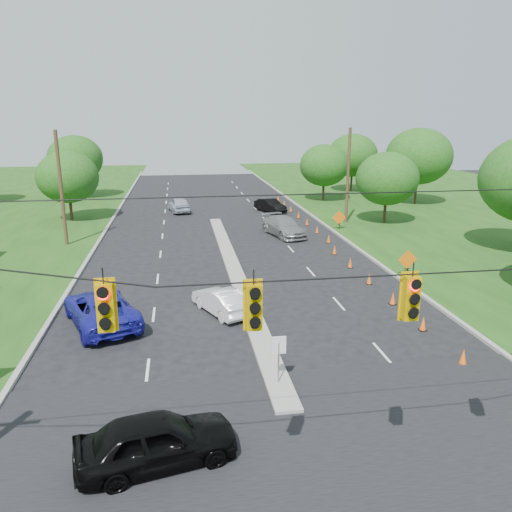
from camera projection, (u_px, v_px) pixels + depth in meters
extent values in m
plane|color=black|center=(322.00, 501.00, 13.32)|extent=(160.00, 160.00, 0.00)
cube|color=black|center=(322.00, 501.00, 13.32)|extent=(160.00, 14.00, 0.02)
cube|color=gray|center=(98.00, 244.00, 40.38)|extent=(0.25, 110.00, 0.16)
cube|color=gray|center=(338.00, 235.00, 43.38)|extent=(0.25, 110.00, 0.16)
cube|color=gray|center=(234.00, 271.00, 33.31)|extent=(1.00, 34.00, 0.18)
cylinder|color=gray|center=(279.00, 365.00, 18.79)|extent=(0.06, 0.06, 1.80)
cube|color=white|center=(279.00, 345.00, 18.58)|extent=(0.55, 0.04, 0.70)
cylinder|color=black|center=(347.00, 260.00, 10.50)|extent=(24.00, 0.04, 0.04)
cube|color=#EAB400|center=(105.00, 307.00, 9.96)|extent=(0.34, 0.24, 1.00)
cube|color=#EAB400|center=(254.00, 307.00, 10.45)|extent=(0.34, 0.24, 1.00)
cube|color=#EAB400|center=(411.00, 298.00, 10.97)|extent=(0.34, 0.24, 1.00)
cylinder|color=#422D1C|center=(61.00, 189.00, 38.82)|extent=(0.28, 0.28, 9.00)
cylinder|color=#422D1C|center=(348.00, 176.00, 47.29)|extent=(0.28, 0.28, 9.00)
cone|color=orange|center=(463.00, 357.00, 20.59)|extent=(0.32, 0.32, 0.70)
cone|color=orange|center=(423.00, 323.00, 23.92)|extent=(0.32, 0.32, 0.70)
cone|color=orange|center=(393.00, 298.00, 27.25)|extent=(0.32, 0.32, 0.70)
cone|color=orange|center=(369.00, 279.00, 30.58)|extent=(0.32, 0.32, 0.70)
cone|color=orange|center=(350.00, 263.00, 33.91)|extent=(0.32, 0.32, 0.70)
cone|color=orange|center=(335.00, 250.00, 37.25)|extent=(0.32, 0.32, 0.70)
cone|color=orange|center=(329.00, 239.00, 40.67)|extent=(0.32, 0.32, 0.70)
cone|color=orange|center=(317.00, 229.00, 44.00)|extent=(0.32, 0.32, 0.70)
cone|color=orange|center=(307.00, 222.00, 47.33)|extent=(0.32, 0.32, 0.70)
cone|color=orange|center=(298.00, 215.00, 50.66)|extent=(0.32, 0.32, 0.70)
cone|color=orange|center=(291.00, 209.00, 53.99)|extent=(0.32, 0.32, 0.70)
cone|color=orange|center=(284.00, 203.00, 57.33)|extent=(0.32, 0.32, 0.70)
cone|color=orange|center=(278.00, 199.00, 60.66)|extent=(0.32, 0.32, 0.70)
cube|color=black|center=(407.00, 269.00, 31.91)|extent=(0.06, 0.58, 0.26)
cube|color=black|center=(407.00, 269.00, 31.91)|extent=(0.06, 0.58, 0.26)
cube|color=orange|center=(408.00, 260.00, 31.75)|extent=(1.27, 0.05, 1.27)
cube|color=black|center=(339.00, 224.00, 45.24)|extent=(0.06, 0.58, 0.26)
cube|color=black|center=(339.00, 224.00, 45.24)|extent=(0.06, 0.58, 0.26)
cube|color=orange|center=(339.00, 218.00, 45.08)|extent=(1.27, 0.05, 1.27)
cylinder|color=black|center=(71.00, 208.00, 48.99)|extent=(0.28, 0.28, 2.52)
ellipsoid|color=#194C14|center=(68.00, 177.00, 48.16)|extent=(5.88, 5.88, 5.04)
cylinder|color=black|center=(78.00, 187.00, 62.92)|extent=(0.28, 0.28, 2.88)
ellipsoid|color=#194C14|center=(75.00, 159.00, 61.98)|extent=(6.72, 6.72, 5.76)
cylinder|color=black|center=(385.00, 211.00, 47.72)|extent=(0.28, 0.28, 2.52)
ellipsoid|color=#194C14|center=(387.00, 179.00, 46.90)|extent=(5.88, 5.88, 5.04)
cylinder|color=black|center=(416.00, 191.00, 58.33)|extent=(0.28, 0.28, 3.24)
ellipsoid|color=#194C14|center=(419.00, 156.00, 57.27)|extent=(7.56, 7.56, 6.48)
cylinder|color=black|center=(351.00, 181.00, 68.26)|extent=(0.28, 0.28, 2.88)
ellipsoid|color=#194C14|center=(353.00, 155.00, 67.32)|extent=(6.72, 6.72, 5.76)
cylinder|color=black|center=(323.00, 191.00, 60.75)|extent=(0.28, 0.28, 2.52)
ellipsoid|color=#194C14|center=(324.00, 165.00, 59.93)|extent=(5.88, 5.88, 5.04)
imported|color=black|center=(157.00, 440.00, 14.56)|extent=(4.99, 2.83, 1.60)
imported|color=white|center=(221.00, 301.00, 25.98)|extent=(2.99, 4.30, 1.34)
imported|color=#1E1E9E|center=(101.00, 309.00, 24.48)|extent=(4.74, 6.59, 1.67)
imported|color=gray|center=(284.00, 226.00, 43.07)|extent=(3.58, 5.98, 1.62)
imported|color=#AAAFC0|center=(179.00, 205.00, 53.90)|extent=(2.68, 4.96, 1.60)
imported|color=black|center=(270.00, 205.00, 53.88)|extent=(3.11, 4.60, 1.43)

